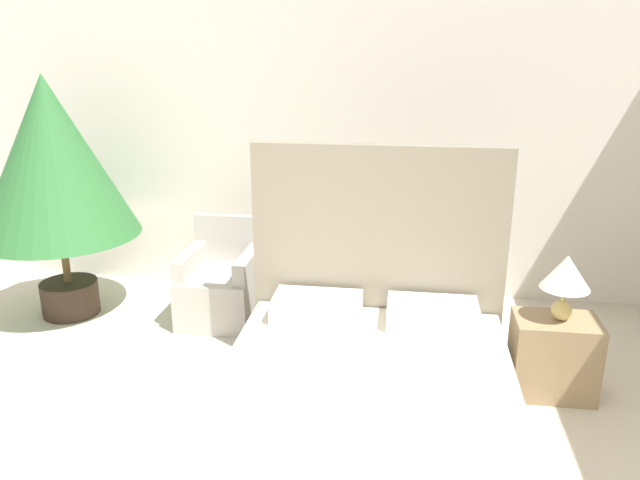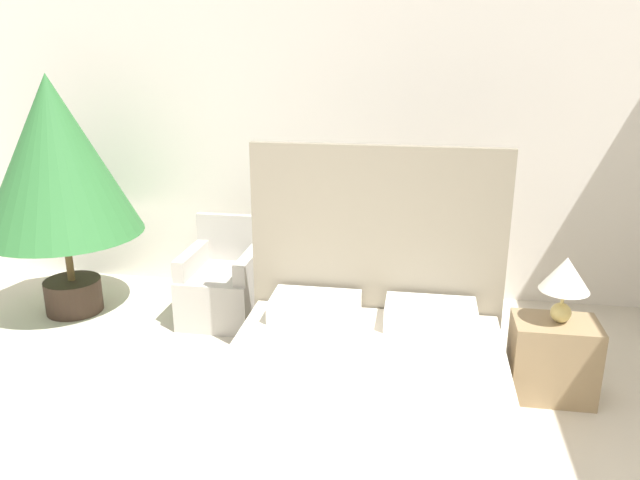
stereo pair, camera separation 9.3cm
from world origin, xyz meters
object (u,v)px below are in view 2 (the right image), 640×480
object	(u,v)px
potted_palm	(56,160)
table_lamp	(565,278)
armchair_near_window_left	(223,287)
bed	(360,404)
nightstand	(553,359)
armchair_near_window_right	(326,294)

from	to	relation	value
potted_palm	table_lamp	size ratio (longest dim) A/B	4.59
armchair_near_window_left	table_lamp	xyz separation A→B (m)	(2.47, -0.82, 0.56)
bed	table_lamp	xyz separation A→B (m)	(1.17, 0.77, 0.53)
nightstand	armchair_near_window_right	bearing A→B (deg)	152.95
armchair_near_window_right	nightstand	xyz separation A→B (m)	(1.60, -0.82, -0.00)
bed	potted_palm	size ratio (longest dim) A/B	1.09
nightstand	table_lamp	distance (m)	0.56
nightstand	table_lamp	xyz separation A→B (m)	(0.01, 0.00, 0.56)
bed	armchair_near_window_left	size ratio (longest dim) A/B	2.66
nightstand	bed	bearing A→B (deg)	-146.60
potted_palm	table_lamp	world-z (taller)	potted_palm
potted_palm	table_lamp	bearing A→B (deg)	-10.83
bed	armchair_near_window_right	world-z (taller)	bed
armchair_near_window_left	armchair_near_window_right	world-z (taller)	same
bed	potted_palm	xyz separation A→B (m)	(-2.59, 1.49, 1.01)
bed	nightstand	xyz separation A→B (m)	(1.16, 0.77, -0.03)
armchair_near_window_right	nightstand	world-z (taller)	armchair_near_window_right
armchair_near_window_left	potted_palm	bearing A→B (deg)	-175.46
armchair_near_window_right	potted_palm	size ratio (longest dim) A/B	0.41
bed	potted_palm	distance (m)	3.15
table_lamp	nightstand	bearing A→B (deg)	-176.95
armchair_near_window_left	armchair_near_window_right	xyz separation A→B (m)	(0.86, -0.00, 0.00)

